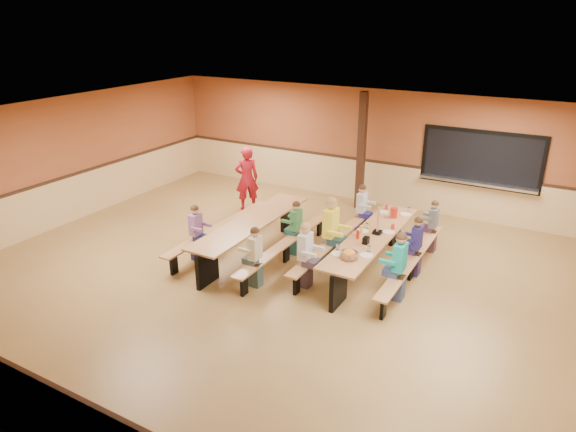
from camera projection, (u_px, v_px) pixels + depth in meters
The scene contains 23 objects.
ground at pixel (281, 279), 9.87m from camera, with size 12.00×12.00×0.00m, color brown.
room_envelope at pixel (281, 247), 9.61m from camera, with size 12.04×10.04×3.02m.
kitchen_pass_through at pixel (481, 162), 12.15m from camera, with size 2.78×0.28×1.38m.
structural_post at pixel (361, 152), 12.97m from camera, with size 0.18×0.18×3.00m, color black.
cafeteria_table_main at pixel (371, 245), 10.06m from camera, with size 1.91×3.70×0.74m.
cafeteria_table_second at pixel (252, 230), 10.76m from camera, with size 1.91×3.70×0.74m.
seated_child_white_left at pixel (305, 255), 9.40m from camera, with size 0.39×0.32×1.26m, color silver, non-canonical shape.
seated_adult_yellow at pixel (331, 231), 10.26m from camera, with size 0.46×0.38×1.40m, color yellow, non-canonical shape.
seated_child_grey_left at pixel (361, 210), 11.65m from camera, with size 0.36×0.29×1.18m, color silver, non-canonical shape.
seated_child_teal_right at pixel (399, 267), 8.96m from camera, with size 0.40×0.33×1.27m, color teal, non-canonical shape.
seated_child_navy_right at pixel (416, 247), 9.83m from camera, with size 0.36×0.29×1.19m, color navy, non-canonical shape.
seated_child_char_right at pixel (433, 226), 10.84m from camera, with size 0.33×0.27×1.13m, color #575D62, non-canonical shape.
seated_child_purple_sec at pixel (196, 233), 10.45m from camera, with size 0.36×0.29×1.18m, color #8A5C95, non-canonical shape.
seated_child_green_sec at pixel (296, 228), 10.70m from camera, with size 0.35×0.28×1.16m, color #387742, non-canonical shape.
seated_child_tan_sec at pixel (255, 257), 9.43m from camera, with size 0.35×0.29×1.17m, color beige, non-canonical shape.
standing_woman at pixel (247, 179), 13.09m from camera, with size 0.60×0.40×1.66m, color #A51220.
punch_pitcher at pixel (394, 213), 10.81m from camera, with size 0.16×0.16×0.22m, color red.
chip_bowl at pixel (349, 255), 9.01m from camera, with size 0.32×0.32×0.15m, color orange, non-canonical shape.
napkin_dispenser at pixel (366, 240), 9.60m from camera, with size 0.10×0.14×0.13m, color black.
condiment_mustard at pixel (361, 230), 10.02m from camera, with size 0.06×0.06×0.17m, color yellow.
condiment_ketchup at pixel (358, 235), 9.80m from camera, with size 0.06×0.06×0.17m, color #B2140F.
table_paddle at pixel (378, 227), 10.00m from camera, with size 0.16×0.16×0.56m.
place_settings at pixel (372, 233), 9.96m from camera, with size 0.65×3.30×0.11m, color beige, non-canonical shape.
Camera 1 is at (4.38, -7.54, 4.77)m, focal length 32.00 mm.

